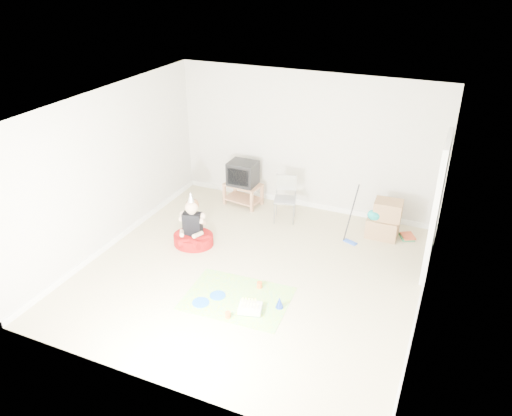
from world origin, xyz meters
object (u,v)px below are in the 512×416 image
at_px(tv_stand, 243,192).
at_px(cardboard_boxes, 384,220).
at_px(crt_tv, 243,173).
at_px(birthday_cake, 250,309).
at_px(seated_woman, 193,233).
at_px(folding_chair, 285,200).

bearing_deg(tv_stand, cardboard_boxes, -3.44).
distance_m(tv_stand, crt_tv, 0.40).
relative_size(crt_tv, birthday_cake, 1.42).
bearing_deg(seated_woman, crt_tv, 85.59).
relative_size(cardboard_boxes, seated_woman, 0.69).
bearing_deg(cardboard_boxes, birthday_cake, -114.56).
relative_size(folding_chair, cardboard_boxes, 1.27).
relative_size(folding_chair, seated_woman, 0.88).
distance_m(seated_woman, birthday_cake, 2.03).
xyz_separation_m(folding_chair, cardboard_boxes, (1.77, 0.13, -0.09)).
xyz_separation_m(folding_chair, seated_woman, (-1.11, -1.42, -0.20)).
xyz_separation_m(cardboard_boxes, seated_woman, (-2.88, -1.55, -0.11)).
xyz_separation_m(crt_tv, folding_chair, (0.97, -0.29, -0.24)).
bearing_deg(tv_stand, crt_tv, 0.00).
bearing_deg(tv_stand, seated_woman, -94.41).
bearing_deg(seated_woman, folding_chair, 52.17).
height_order(tv_stand, cardboard_boxes, cardboard_boxes).
distance_m(folding_chair, cardboard_boxes, 1.78).
xyz_separation_m(tv_stand, folding_chair, (0.97, -0.29, 0.16)).
height_order(tv_stand, folding_chair, folding_chair).
bearing_deg(birthday_cake, folding_chair, 100.50).
bearing_deg(cardboard_boxes, folding_chair, -175.89).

